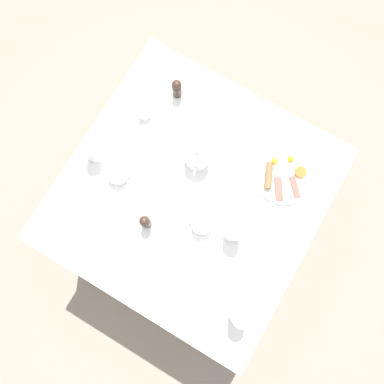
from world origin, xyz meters
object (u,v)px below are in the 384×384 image
object	(u,v)px
pepper_grinder	(145,222)
knife_by_plate	(230,115)
breakfast_plate	(283,174)
teapot_near	(197,156)
napkin_folded	(104,244)
teacup_with_saucer_left	(202,225)
water_glass_short	(239,317)
wine_glass_spare	(233,233)
creamer_jug	(144,112)
teacup_with_saucer_right	(118,175)
fork_by_plate	(178,286)
water_glass_tall	(93,152)
salt_grinder	(177,88)

from	to	relation	value
pepper_grinder	knife_by_plate	xyz separation A→B (m)	(-0.58, 0.06, -0.05)
breakfast_plate	pepper_grinder	size ratio (longest dim) A/B	2.45
teapot_near	napkin_folded	world-z (taller)	teapot_near
teacup_with_saucer_left	water_glass_short	world-z (taller)	water_glass_short
wine_glass_spare	creamer_jug	bearing A→B (deg)	-114.38
teacup_with_saucer_right	fork_by_plate	distance (m)	0.51
teacup_with_saucer_right	water_glass_tall	bearing A→B (deg)	-101.87
teacup_with_saucer_right	salt_grinder	world-z (taller)	salt_grinder
wine_glass_spare	napkin_folded	bearing A→B (deg)	-55.06
wine_glass_spare	fork_by_plate	xyz separation A→B (m)	(0.29, -0.08, -0.06)
water_glass_tall	pepper_grinder	distance (m)	0.36
pepper_grinder	napkin_folded	xyz separation A→B (m)	(0.16, -0.11, -0.05)
pepper_grinder	teacup_with_saucer_right	bearing A→B (deg)	-117.65
water_glass_tall	pepper_grinder	world-z (taller)	water_glass_tall
teacup_with_saucer_right	creamer_jug	distance (m)	0.30
water_glass_short	pepper_grinder	xyz separation A→B (m)	(-0.13, -0.49, -0.02)
knife_by_plate	fork_by_plate	bearing A→B (deg)	13.44
pepper_grinder	napkin_folded	distance (m)	0.20
water_glass_short	napkin_folded	size ratio (longest dim) A/B	0.82
creamer_jug	knife_by_plate	size ratio (longest dim) A/B	0.37
water_glass_tall	pepper_grinder	bearing A→B (deg)	68.20
breakfast_plate	wine_glass_spare	world-z (taller)	wine_glass_spare
creamer_jug	pepper_grinder	xyz separation A→B (m)	(0.40, 0.26, 0.03)
water_glass_tall	breakfast_plate	bearing A→B (deg)	114.57
teapot_near	napkin_folded	bearing A→B (deg)	-37.23
teacup_with_saucer_right	water_glass_tall	world-z (taller)	water_glass_tall
teacup_with_saucer_right	fork_by_plate	size ratio (longest dim) A/B	0.96
teacup_with_saucer_right	wine_glass_spare	bearing A→B (deg)	93.28
teapot_near	knife_by_plate	world-z (taller)	teapot_near
breakfast_plate	water_glass_tall	xyz separation A→B (m)	(0.33, -0.72, 0.05)
napkin_folded	salt_grinder	bearing A→B (deg)	-173.71
pepper_grinder	water_glass_tall	bearing A→B (deg)	-111.80
creamer_jug	salt_grinder	bearing A→B (deg)	154.33
napkin_folded	knife_by_plate	size ratio (longest dim) A/B	0.82
wine_glass_spare	salt_grinder	bearing A→B (deg)	-129.39
fork_by_plate	napkin_folded	bearing A→B (deg)	-88.54
breakfast_plate	teapot_near	world-z (taller)	teapot_near
breakfast_plate	water_glass_short	bearing A→B (deg)	10.50
teacup_with_saucer_left	fork_by_plate	xyz separation A→B (m)	(0.26, 0.04, -0.03)
breakfast_plate	salt_grinder	world-z (taller)	salt_grinder
breakfast_plate	pepper_grinder	world-z (taller)	pepper_grinder
water_glass_short	napkin_folded	world-z (taller)	water_glass_short
teacup_with_saucer_left	teacup_with_saucer_right	xyz separation A→B (m)	(-0.00, -0.40, -0.00)
teapot_near	knife_by_plate	bearing A→B (deg)	153.61
salt_grinder	creamer_jug	bearing A→B (deg)	-25.67
fork_by_plate	knife_by_plate	size ratio (longest dim) A/B	0.67
breakfast_plate	teacup_with_saucer_left	world-z (taller)	teacup_with_saucer_left
water_glass_tall	napkin_folded	size ratio (longest dim) A/B	0.66
teapot_near	pepper_grinder	distance (m)	0.34
napkin_folded	teapot_near	bearing A→B (deg)	163.77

